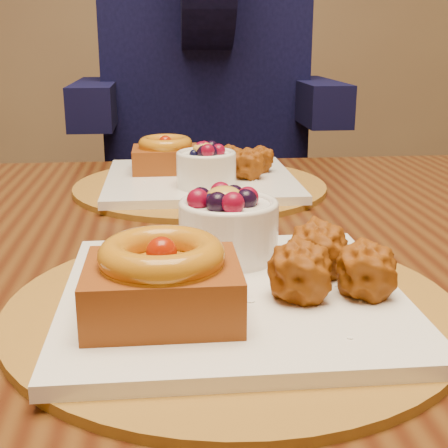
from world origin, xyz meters
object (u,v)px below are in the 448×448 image
at_px(chair_far, 178,215).
at_px(diner, 203,35).
at_px(place_setting_far, 199,175).
at_px(dining_table, 212,293).
at_px(place_setting_near, 228,278).

xyz_separation_m(chair_far, diner, (0.07, -0.04, 0.44)).
xyz_separation_m(place_setting_far, chair_far, (-0.02, 0.61, -0.23)).
height_order(dining_table, chair_far, chair_far).
xyz_separation_m(place_setting_near, chair_far, (-0.02, 1.04, -0.24)).
bearing_deg(diner, place_setting_far, -102.16).
distance_m(dining_table, place_setting_far, 0.24).
bearing_deg(place_setting_far, place_setting_near, -90.13).
relative_size(chair_far, diner, 1.07).
bearing_deg(chair_far, place_setting_near, -72.04).
distance_m(place_setting_near, place_setting_far, 0.43).
relative_size(place_setting_far, chair_far, 0.39).
bearing_deg(place_setting_near, diner, 87.30).
bearing_deg(dining_table, place_setting_near, -90.86).
distance_m(chair_far, diner, 0.44).
bearing_deg(diner, dining_table, -100.71).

